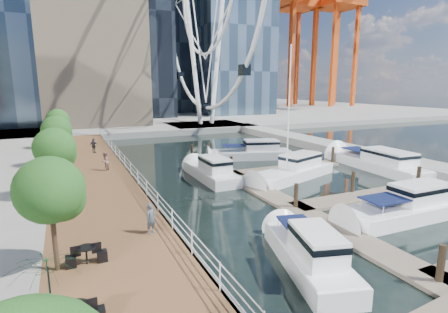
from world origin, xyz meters
TOP-DOWN VIEW (x-y plane):
  - ground at (0.00, 0.00)m, footprint 520.00×520.00m
  - boardwalk at (-9.00, 15.00)m, footprint 6.00×60.00m
  - seawall at (-6.00, 15.00)m, footprint 0.25×60.00m
  - land_far at (0.00, 102.00)m, footprint 200.00×114.00m
  - breakwater at (20.00, 20.00)m, footprint 4.00×60.00m
  - pier at (14.00, 52.00)m, footprint 14.00×12.00m
  - railing at (-6.10, 15.00)m, footprint 0.10×60.00m
  - floating_docks at (7.97, 9.98)m, footprint 16.00×34.00m
  - port_cranes at (67.67, 95.67)m, footprint 40.00×52.00m
  - street_trees at (-11.40, 14.00)m, footprint 2.60×42.60m
  - yacht_foreground at (8.40, 3.79)m, footprint 9.90×2.80m
  - pedestrian_near at (-7.18, 5.95)m, footprint 0.67×0.59m
  - pedestrian_mid at (-7.81, 20.62)m, footprint 0.95×0.98m
  - pedestrian_far at (-8.02, 29.46)m, footprint 0.99×0.93m
  - moored_yachts at (8.11, 13.50)m, footprint 22.62×36.32m

SIDE VIEW (x-z plane):
  - ground at x=0.00m, z-range 0.00..0.00m
  - yacht_foreground at x=8.40m, z-range -1.07..1.07m
  - moored_yachts at x=8.11m, z-range -5.75..5.75m
  - floating_docks at x=7.97m, z-range -0.81..1.79m
  - boardwalk at x=-9.00m, z-range 0.00..1.00m
  - seawall at x=-6.00m, z-range 0.00..1.00m
  - land_far at x=0.00m, z-range 0.00..1.00m
  - breakwater at x=20.00m, z-range 0.00..1.00m
  - pier at x=14.00m, z-range 0.00..1.00m
  - railing at x=-6.10m, z-range 1.00..2.05m
  - pedestrian_near at x=-7.18m, z-range 1.00..2.55m
  - pedestrian_mid at x=-7.81m, z-range 1.00..2.60m
  - pedestrian_far at x=-8.02m, z-range 1.00..2.64m
  - street_trees at x=-11.40m, z-range 1.99..6.59m
  - port_cranes at x=67.67m, z-range 1.00..39.00m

